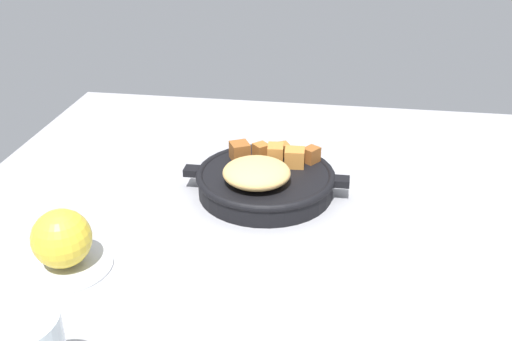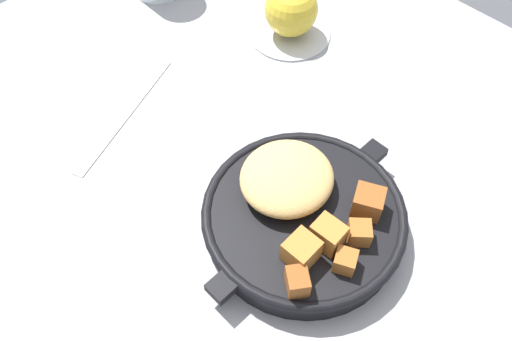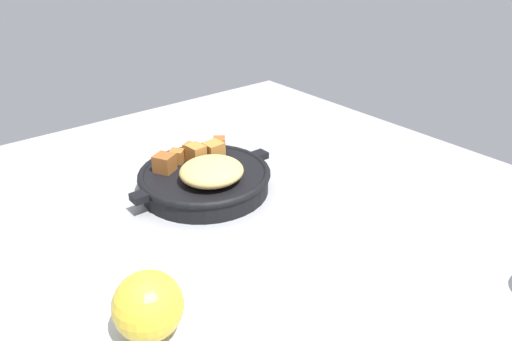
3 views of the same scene
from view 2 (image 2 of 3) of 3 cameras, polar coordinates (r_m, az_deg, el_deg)
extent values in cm
cube|color=gray|center=(63.68, -1.97, -2.09)|extent=(98.80, 103.21, 2.40)
cylinder|color=black|center=(58.16, 5.16, -5.40)|extent=(21.60, 21.60, 3.57)
torus|color=black|center=(56.88, 5.27, -4.63)|extent=(22.37, 22.37, 1.20)
cube|color=black|center=(63.12, 12.62, 1.89)|extent=(2.64, 2.40, 1.20)
cube|color=black|center=(53.14, -3.73, -12.57)|extent=(2.64, 2.40, 1.20)
ellipsoid|color=tan|center=(56.70, 3.39, -0.80)|extent=(10.47, 10.08, 3.63)
cube|color=#A86B2D|center=(53.84, 8.07, -6.76)|extent=(2.77, 3.29, 3.11)
cube|color=#935623|center=(54.84, 11.21, -6.67)|extent=(3.18, 3.18, 2.27)
cube|color=brown|center=(56.56, 12.13, -3.39)|extent=(4.01, 4.08, 2.92)
cube|color=#A86B2D|center=(52.66, 4.97, -8.72)|extent=(3.29, 3.09, 2.95)
cube|color=brown|center=(51.46, 4.54, -11.98)|extent=(3.18, 3.27, 2.52)
cube|color=#935623|center=(53.16, 9.70, -9.70)|extent=(2.88, 2.88, 2.14)
cylinder|color=#B7BABF|center=(81.11, 3.69, 14.76)|extent=(12.14, 12.14, 0.60)
sphere|color=gold|center=(78.53, 3.86, 17.11)|extent=(7.73, 7.73, 7.73)
cube|color=silver|center=(71.57, -14.12, 6.08)|extent=(20.87, 9.67, 0.36)
camera|label=1|loc=(1.01, -49.72, 38.09)|focal=41.19mm
camera|label=3|loc=(1.02, -8.49, 48.03)|focal=34.27mm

